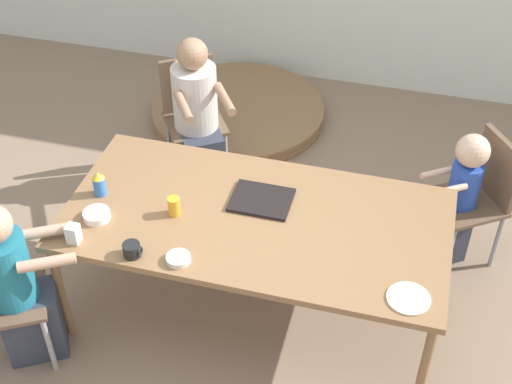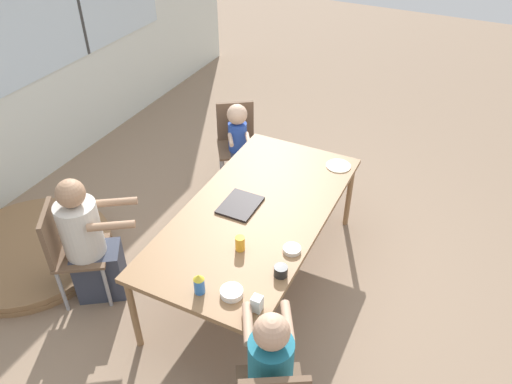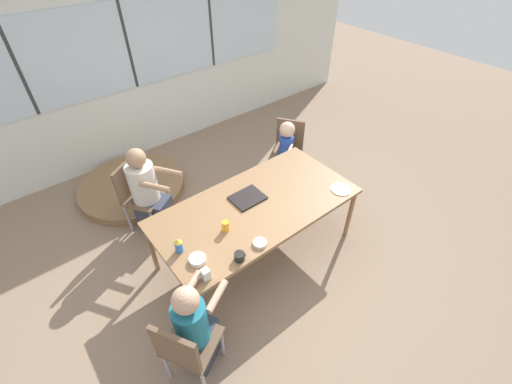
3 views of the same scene
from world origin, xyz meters
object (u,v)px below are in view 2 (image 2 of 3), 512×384
(person_woman_green_shirt, at_px, (90,246))
(sippy_cup, at_px, (199,283))
(chair_for_woman_green_shirt, at_px, (67,246))
(person_toddler, at_px, (238,148))
(bowl_white_shallow, at_px, (232,292))
(coffee_mug, at_px, (281,271))
(bowl_cereal, at_px, (292,249))
(milk_carton_small, at_px, (257,304))
(folded_table_stack, at_px, (31,251))
(person_man_blue_shirt, at_px, (270,378))
(chair_for_toddler, at_px, (236,137))
(juice_glass, at_px, (240,243))

(person_woman_green_shirt, relative_size, sippy_cup, 7.35)
(chair_for_woman_green_shirt, height_order, person_woman_green_shirt, person_woman_green_shirt)
(person_toddler, xyz_separation_m, bowl_white_shallow, (-1.93, -0.97, 0.26))
(coffee_mug, height_order, sippy_cup, sippy_cup)
(chair_for_woman_green_shirt, bearing_deg, bowl_cereal, 73.82)
(chair_for_woman_green_shirt, height_order, bowl_cereal, chair_for_woman_green_shirt)
(milk_carton_small, height_order, folded_table_stack, milk_carton_small)
(bowl_white_shallow, relative_size, bowl_cereal, 1.16)
(bowl_cereal, xyz_separation_m, folded_table_stack, (-0.37, 2.35, -0.68))
(person_toddler, bearing_deg, milk_carton_small, 86.77)
(person_woman_green_shirt, distance_m, bowl_cereal, 1.59)
(coffee_mug, bearing_deg, person_man_blue_shirt, -161.63)
(chair_for_toddler, distance_m, folded_table_stack, 2.23)
(chair_for_woman_green_shirt, distance_m, sippy_cup, 1.30)
(chair_for_toddler, distance_m, bowl_white_shallow, 2.32)
(chair_for_toddler, bearing_deg, bowl_cereal, 95.49)
(coffee_mug, bearing_deg, chair_for_woman_green_shirt, 99.19)
(person_woman_green_shirt, height_order, person_toddler, person_woman_green_shirt)
(juice_glass, distance_m, milk_carton_small, 0.55)
(person_toddler, xyz_separation_m, juice_glass, (-1.53, -0.82, 0.30))
(coffee_mug, xyz_separation_m, bowl_cereal, (0.24, 0.02, -0.02))
(person_man_blue_shirt, xyz_separation_m, juice_glass, (0.70, 0.56, 0.28))
(chair_for_woman_green_shirt, bearing_deg, sippy_cup, 52.29)
(person_toddler, bearing_deg, chair_for_woman_green_shirt, 41.57)
(person_toddler, distance_m, sippy_cup, 2.16)
(chair_for_toddler, xyz_separation_m, coffee_mug, (-1.76, -1.27, 0.24))
(person_woman_green_shirt, bearing_deg, bowl_cereal, 72.14)
(bowl_white_shallow, bearing_deg, coffee_mug, -35.36)
(person_woman_green_shirt, xyz_separation_m, bowl_cereal, (0.42, -1.51, 0.23))
(person_woman_green_shirt, relative_size, bowl_cereal, 8.88)
(person_man_blue_shirt, height_order, bowl_cereal, person_man_blue_shirt)
(chair_for_woman_green_shirt, xyz_separation_m, sippy_cup, (-0.09, -1.26, 0.28))
(person_man_blue_shirt, height_order, bowl_white_shallow, person_man_blue_shirt)
(milk_carton_small, distance_m, folded_table_stack, 2.47)
(coffee_mug, distance_m, juice_glass, 0.37)
(person_toddler, relative_size, bowl_cereal, 7.51)
(person_woman_green_shirt, distance_m, sippy_cup, 1.18)
(bowl_white_shallow, distance_m, folded_table_stack, 2.27)
(person_woman_green_shirt, xyz_separation_m, person_man_blue_shirt, (-0.42, -1.73, -0.01))
(coffee_mug, bearing_deg, folded_table_stack, 93.19)
(juice_glass, height_order, folded_table_stack, juice_glass)
(person_man_blue_shirt, xyz_separation_m, bowl_cereal, (0.84, 0.22, 0.24))
(sippy_cup, height_order, bowl_white_shallow, sippy_cup)
(juice_glass, relative_size, folded_table_stack, 0.08)
(chair_for_woman_green_shirt, relative_size, person_toddler, 0.92)
(person_woman_green_shirt, bearing_deg, juice_glass, 69.89)
(chair_for_toddler, bearing_deg, folded_table_stack, 25.79)
(juice_glass, bearing_deg, bowl_white_shallow, -159.86)
(bowl_white_shallow, xyz_separation_m, folded_table_stack, (0.17, 2.16, -0.69))
(sippy_cup, bearing_deg, bowl_cereal, -32.48)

